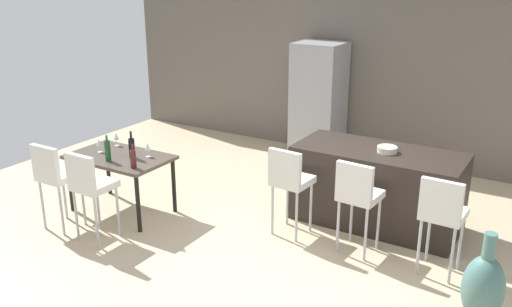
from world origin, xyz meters
The scene contains 18 objects.
ground_plane centered at (0.00, 0.00, 0.00)m, with size 10.00×10.00×0.00m, color #C6B28E.
back_wall centered at (0.00, 3.01, 1.45)m, with size 10.00×0.12×2.90m, color #665B51.
kitchen_island centered at (0.48, 0.74, 0.46)m, with size 1.93×0.86×0.92m, color black.
bar_chair_left centered at (-0.26, -0.07, 0.70)m, with size 0.43×0.43×1.05m.
bar_chair_middle centered at (0.55, -0.07, 0.70)m, with size 0.43×0.43×1.05m.
bar_chair_right centered at (1.41, -0.07, 0.70)m, with size 0.41×0.41×1.05m.
dining_table centered at (-2.34, -0.58, 0.66)m, with size 1.25×0.76×0.74m.
dining_chair_near centered at (-2.62, -1.32, 0.70)m, with size 0.40×0.40×1.05m.
dining_chair_far centered at (-2.06, -1.32, 0.70)m, with size 0.40×0.40×1.05m.
wine_bottle_near centered at (-1.89, -0.81, 0.85)m, with size 0.07×0.07×0.29m.
wine_bottle_far centered at (-2.15, -0.55, 0.87)m, with size 0.07×0.07×0.33m.
wine_bottle_right centered at (-2.31, -0.78, 0.87)m, with size 0.07×0.07×0.32m.
wine_glass_left centered at (-2.65, -0.30, 0.86)m, with size 0.07×0.07×0.17m.
wine_glass_middle centered at (-2.65, -0.60, 0.86)m, with size 0.07×0.07×0.17m.
wine_glass_end centered at (-2.01, -0.42, 0.86)m, with size 0.07×0.07×0.17m.
refrigerator centered at (-1.14, 2.57, 0.92)m, with size 0.72×0.68×1.84m, color #939699.
fruit_bowl centered at (0.58, 0.72, 0.96)m, with size 0.23×0.23×0.07m, color beige.
floor_vase centered at (1.93, -0.63, 0.33)m, with size 0.36×0.36×0.84m.
Camera 1 is at (2.37, -5.14, 2.95)m, focal length 38.58 mm.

